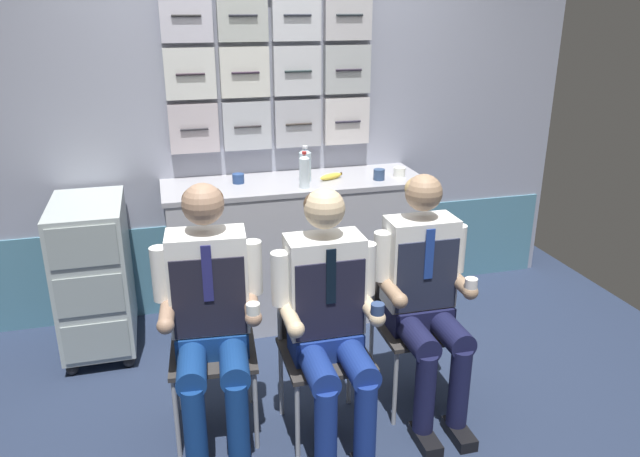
{
  "coord_description": "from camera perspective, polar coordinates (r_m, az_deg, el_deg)",
  "views": [
    {
      "loc": [
        -0.7,
        -2.52,
        1.98
      ],
      "look_at": [
        0.06,
        0.29,
        0.91
      ],
      "focal_mm": 34.16,
      "sensor_mm": 36.0,
      "label": 1
    }
  ],
  "objects": [
    {
      "name": "ground",
      "position": [
        3.3,
        0.37,
        -17.16
      ],
      "size": [
        4.8,
        4.8,
        0.04
      ],
      "primitive_type": "cube",
      "color": "#232E46"
    },
    {
      "name": "galley_bulkhead",
      "position": [
        4.06,
        -4.79,
        7.5
      ],
      "size": [
        4.2,
        0.14,
        2.15
      ],
      "color": "#9599AD",
      "rests_on": "ground"
    },
    {
      "name": "galley_counter",
      "position": [
        4.0,
        -2.28,
        -1.99
      ],
      "size": [
        1.65,
        0.53,
        0.94
      ],
      "color": "#ADACB4",
      "rests_on": "ground"
    },
    {
      "name": "service_trolley",
      "position": [
        3.83,
        -20.39,
        -3.91
      ],
      "size": [
        0.4,
        0.65,
        0.93
      ],
      "color": "black",
      "rests_on": "ground"
    },
    {
      "name": "folding_chair_left",
      "position": [
        3.03,
        -10.1,
        -9.03
      ],
      "size": [
        0.43,
        0.44,
        0.84
      ],
      "color": "#A8AAAF",
      "rests_on": "ground"
    },
    {
      "name": "crew_member_left",
      "position": [
        2.8,
        -10.27,
        -7.5
      ],
      "size": [
        0.5,
        0.63,
        1.26
      ],
      "color": "black",
      "rests_on": "ground"
    },
    {
      "name": "folding_chair_right",
      "position": [
        2.97,
        -0.01,
        -9.36
      ],
      "size": [
        0.4,
        0.41,
        0.84
      ],
      "color": "#A8AAAF",
      "rests_on": "ground"
    },
    {
      "name": "crew_member_right",
      "position": [
        2.75,
        0.9,
        -8.0
      ],
      "size": [
        0.49,
        0.59,
        1.24
      ],
      "color": "black",
      "rests_on": "ground"
    },
    {
      "name": "folding_chair_by_counter",
      "position": [
        3.23,
        8.49,
        -6.94
      ],
      "size": [
        0.4,
        0.41,
        0.84
      ],
      "color": "#A8AAAF",
      "rests_on": "ground"
    },
    {
      "name": "crew_member_by_counter",
      "position": [
        3.03,
        9.84,
        -5.64
      ],
      "size": [
        0.48,
        0.59,
        1.23
      ],
      "color": "black",
      "rests_on": "ground"
    },
    {
      "name": "water_bottle_blue_cap",
      "position": [
        3.67,
        -1.47,
        5.42
      ],
      "size": [
        0.06,
        0.06,
        0.22
      ],
      "color": "silver",
      "rests_on": "galley_counter"
    },
    {
      "name": "water_bottle_short",
      "position": [
        3.81,
        -1.41,
        5.99
      ],
      "size": [
        0.08,
        0.08,
        0.22
      ],
      "color": "silver",
      "rests_on": "galley_counter"
    },
    {
      "name": "espresso_cup_small",
      "position": [
        3.82,
        -7.67,
        4.7
      ],
      "size": [
        0.07,
        0.07,
        0.06
      ],
      "color": "navy",
      "rests_on": "galley_counter"
    },
    {
      "name": "coffee_cup_spare",
      "position": [
        3.87,
        5.56,
        5.09
      ],
      "size": [
        0.07,
        0.07,
        0.07
      ],
      "color": "navy",
      "rests_on": "galley_counter"
    },
    {
      "name": "paper_cup_tan",
      "position": [
        3.98,
        7.45,
        5.33
      ],
      "size": [
        0.08,
        0.08,
        0.06
      ],
      "color": "white",
      "rests_on": "galley_counter"
    },
    {
      "name": "snack_banana",
      "position": [
        3.87,
        1.04,
        4.9
      ],
      "size": [
        0.17,
        0.1,
        0.04
      ],
      "color": "yellow",
      "rests_on": "galley_counter"
    }
  ]
}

